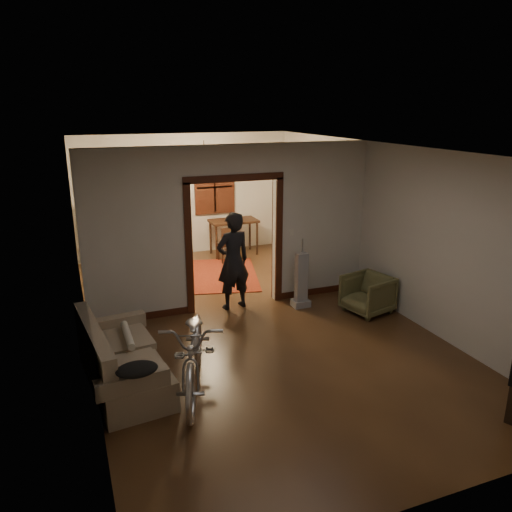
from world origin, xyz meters
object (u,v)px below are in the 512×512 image
sofa (123,354)px  person (233,261)px  desk (234,237)px  bicycle (195,350)px  armchair (367,294)px  locker (138,229)px

sofa → person: size_ratio=1.07×
person → desk: person is taller
desk → bicycle: bearing=-111.7°
bicycle → desk: size_ratio=1.83×
bicycle → desk: bicycle is taller
sofa → desk: size_ratio=1.65×
armchair → locker: locker is taller
sofa → person: (2.09, 1.89, 0.43)m
desk → sofa: bearing=-120.7°
bicycle → person: (1.28, 2.31, 0.32)m
bicycle → locker: (0.13, 5.39, 0.28)m
bicycle → locker: locker is taller
desk → armchair: bearing=-74.8°
locker → desk: size_ratio=1.47×
bicycle → person: bearing=79.0°
armchair → person: 2.36m
bicycle → person: 2.66m
armchair → sofa: bearing=-91.9°
locker → desk: bearing=12.5°
sofa → desk: bearing=50.9°
sofa → person: person is taller
bicycle → person: person is taller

